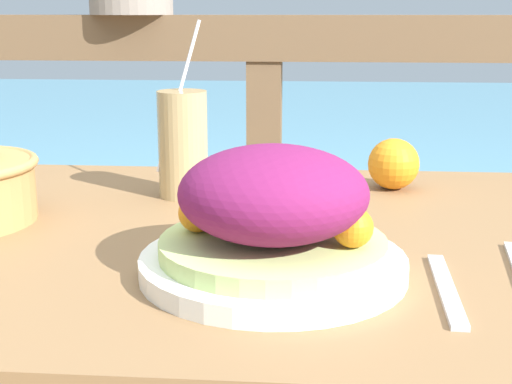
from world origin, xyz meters
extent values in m
cube|color=olive|center=(0.00, 0.00, 0.69)|extent=(0.99, 0.71, 0.04)
cube|color=olive|center=(-0.43, 0.30, 0.33)|extent=(0.06, 0.06, 0.67)
cube|color=brown|center=(0.00, 0.65, 0.91)|extent=(2.80, 0.08, 0.09)
cube|color=brown|center=(0.00, 0.65, 0.43)|extent=(0.07, 0.07, 0.87)
cube|color=#568EA8|center=(0.00, 3.15, 0.20)|extent=(12.00, 4.00, 0.40)
cylinder|color=white|center=(0.06, -0.14, 0.72)|extent=(0.27, 0.27, 0.02)
cylinder|color=#B7D17A|center=(0.06, -0.14, 0.74)|extent=(0.23, 0.23, 0.02)
ellipsoid|color=#72194C|center=(0.06, -0.14, 0.79)|extent=(0.19, 0.19, 0.09)
sphere|color=orange|center=(0.14, -0.16, 0.77)|extent=(0.04, 0.04, 0.04)
sphere|color=orange|center=(-0.02, -0.12, 0.77)|extent=(0.04, 0.04, 0.04)
cylinder|color=tan|center=(-0.08, 0.16, 0.78)|extent=(0.07, 0.07, 0.15)
cylinder|color=white|center=(-0.09, 0.17, 0.85)|extent=(0.06, 0.05, 0.21)
cube|color=silver|center=(0.23, -0.17, 0.71)|extent=(0.02, 0.18, 0.00)
sphere|color=orange|center=(0.22, 0.23, 0.75)|extent=(0.08, 0.08, 0.08)
camera|label=1|loc=(0.10, -0.82, 0.97)|focal=50.00mm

